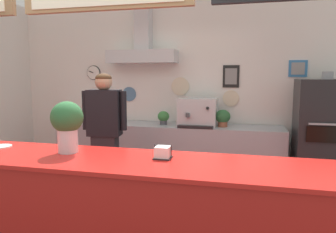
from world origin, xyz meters
TOP-DOWN VIEW (x-y plane):
  - back_wall_assembly at (-0.03, 2.41)m, footprint 5.56×2.87m
  - service_counter at (0.00, -0.33)m, footprint 4.91×0.73m
  - back_prep_counter at (-0.10, 2.19)m, footprint 3.46×0.63m
  - pizza_oven at (2.08, 2.01)m, footprint 0.73×0.67m
  - shop_worker at (-0.59, 1.02)m, footprint 0.55×0.27m
  - espresso_machine at (0.38, 2.16)m, footprint 0.56×0.51m
  - potted_thyme at (-0.15, 2.16)m, footprint 0.18×0.18m
  - potted_rosemary at (0.74, 2.16)m, footprint 0.22×0.22m
  - napkin_holder at (0.48, -0.24)m, footprint 0.14×0.13m
  - condiment_plate at (-1.01, -0.21)m, footprint 0.18×0.18m
  - basil_vase at (-0.32, -0.24)m, footprint 0.26×0.26m

SIDE VIEW (x-z plane):
  - back_prep_counter at x=-0.10m, z-range -0.01..0.89m
  - service_counter at x=0.00m, z-range 0.00..1.02m
  - pizza_oven at x=2.08m, z-range -0.05..1.65m
  - shop_worker at x=-0.59m, z-range 0.08..1.75m
  - potted_thyme at x=-0.15m, z-range 0.91..1.12m
  - condiment_plate at x=-1.01m, z-range 1.02..1.03m
  - potted_rosemary at x=0.74m, z-range 0.91..1.16m
  - napkin_holder at x=0.48m, z-range 1.01..1.11m
  - espresso_machine at x=0.38m, z-range 0.90..1.31m
  - basil_vase at x=-0.32m, z-range 1.04..1.46m
  - back_wall_assembly at x=-0.03m, z-range 0.09..2.92m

